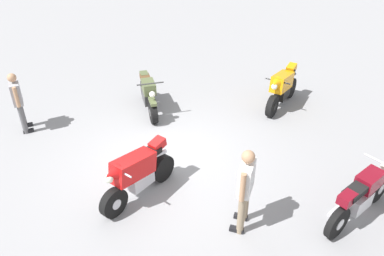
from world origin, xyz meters
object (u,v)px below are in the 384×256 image
Objects in this scene: motorcycle_olive_vintage at (148,95)px; motorcycle_orange_sportbike at (282,87)px; motorcycle_red_sportbike at (137,173)px; person_in_white_shirt at (245,185)px; motorcycle_maroon_cruiser at (361,196)px; person_in_gray_shirt at (18,99)px.

motorcycle_orange_sportbike reaches higher than motorcycle_olive_vintage.
motorcycle_red_sportbike is 2.20m from person_in_white_shirt.
motorcycle_orange_sportbike is at bearing 78.28° from motorcycle_olive_vintage.
motorcycle_maroon_cruiser is at bearing -155.05° from person_in_white_shirt.
motorcycle_orange_sportbike is 0.95× the size of motorcycle_maroon_cruiser.
motorcycle_olive_vintage is 3.31m from person_in_gray_shirt.
motorcycle_red_sportbike reaches higher than motorcycle_olive_vintage.
person_in_white_shirt reaches higher than motorcycle_maroon_cruiser.
motorcycle_olive_vintage is 1.16× the size of motorcycle_orange_sportbike.
person_in_gray_shirt is (6.94, 0.72, 0.30)m from motorcycle_orange_sportbike.
motorcycle_maroon_cruiser is at bearing 30.88° from motorcycle_olive_vintage.
motorcycle_maroon_cruiser is (-3.98, 4.48, 0.03)m from motorcycle_olive_vintage.
person_in_gray_shirt is at bearing -13.09° from person_in_white_shirt.
motorcycle_maroon_cruiser is 2.25m from person_in_white_shirt.
motorcycle_orange_sportbike is (-3.74, 0.07, 0.11)m from motorcycle_olive_vintage.
person_in_white_shirt is (1.97, 4.46, 0.39)m from motorcycle_orange_sportbike.
motorcycle_olive_vintage is at bearing 96.33° from motorcycle_maroon_cruiser.
motorcycle_red_sportbike reaches higher than motorcycle_maroon_cruiser.
motorcycle_orange_sportbike is at bearing 174.10° from motorcycle_red_sportbike.
motorcycle_maroon_cruiser is 1.12× the size of person_in_gray_shirt.
motorcycle_orange_sportbike reaches higher than motorcycle_maroon_cruiser.
person_in_white_shirt reaches higher than person_in_gray_shirt.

